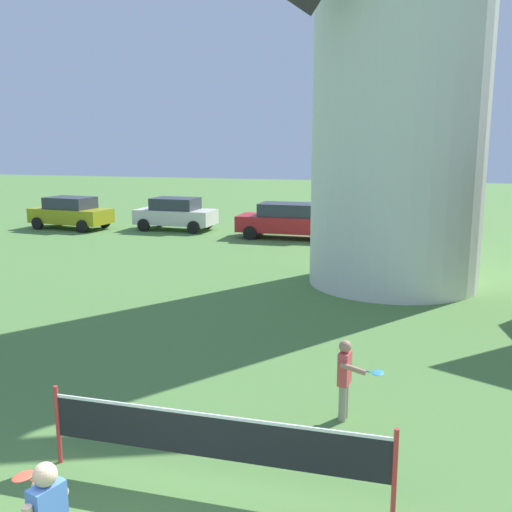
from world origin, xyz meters
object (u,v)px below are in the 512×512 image
Objects in this scene: player_far at (346,375)px; parked_car_mustard at (71,212)px; tennis_net at (213,437)px; parked_car_cream at (176,213)px; windmill at (404,18)px; parked_car_silver at (416,223)px; parked_car_red at (288,220)px.

parked_car_mustard is at bearing 132.97° from player_far.
tennis_net is 21.89m from parked_car_cream.
windmill is at bearing 82.02° from tennis_net.
windmill is at bearing -94.50° from parked_car_silver.
windmill is 13.67m from tennis_net.
windmill is 11.65m from player_far.
player_far is at bearing -91.66° from windmill.
tennis_net is 1.12× the size of parked_car_silver.
tennis_net is 19.26m from parked_car_red.
parked_car_silver is at bearing 87.04° from player_far.
player_far is (1.36, 2.29, 0.05)m from tennis_net.
parked_car_cream is 11.28m from parked_car_silver.
parked_car_red is (5.80, -0.96, 0.00)m from parked_car_cream.
parked_car_mustard is (-15.54, 16.68, 0.08)m from player_far.
tennis_net is 2.66m from player_far.
tennis_net is at bearing -65.65° from parked_car_cream.
player_far is at bearing -59.54° from parked_car_cream.
player_far is at bearing -92.96° from parked_car_silver.
parked_car_silver is at bearing 5.51° from parked_car_red.
parked_car_cream and parked_car_red have the same top height.
parked_car_silver is (0.89, 17.23, 0.08)m from player_far.
parked_car_cream is (-10.38, 17.66, 0.08)m from player_far.
parked_car_silver is (11.28, -0.43, -0.00)m from parked_car_cream.
tennis_net is 23.68m from parked_car_mustard.
parked_car_silver reaches higher than player_far.
windmill is 3.37× the size of parked_car_red.
windmill is 3.92× the size of parked_car_cream.
parked_car_silver is at bearing 85.50° from windmill.
parked_car_mustard is 1.04× the size of parked_car_silver.
tennis_net is at bearing -120.76° from player_far.
windmill is at bearing 88.34° from player_far.
parked_car_cream is 0.86× the size of parked_car_red.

